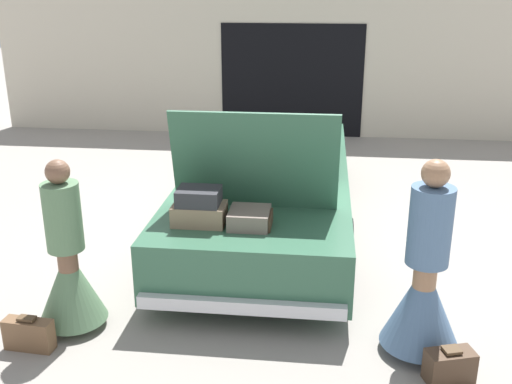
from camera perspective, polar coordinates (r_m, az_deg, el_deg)
name	(u,v)px	position (r m, az deg, el deg)	size (l,w,h in m)	color
ground_plane	(268,225)	(7.72, 1.17, -3.16)	(40.00, 40.00, 0.00)	gray
garage_wall_back	(292,66)	(12.08, 3.47, 11.93)	(12.00, 0.14, 2.80)	beige
car	(268,184)	(7.53, 1.18, 0.77)	(1.99, 5.09, 1.81)	#336047
person_left	(69,270)	(5.58, -17.39, -7.12)	(0.61, 0.61, 1.58)	brown
person_right	(424,288)	(5.15, 15.68, -8.75)	(0.66, 0.66, 1.69)	#997051
suitcase_beside_left_person	(29,334)	(5.56, -20.81, -12.55)	(0.43, 0.17, 0.31)	brown
suitcase_beside_right_person	(450,366)	(5.09, 17.96, -15.50)	(0.41, 0.29, 0.30)	#473323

